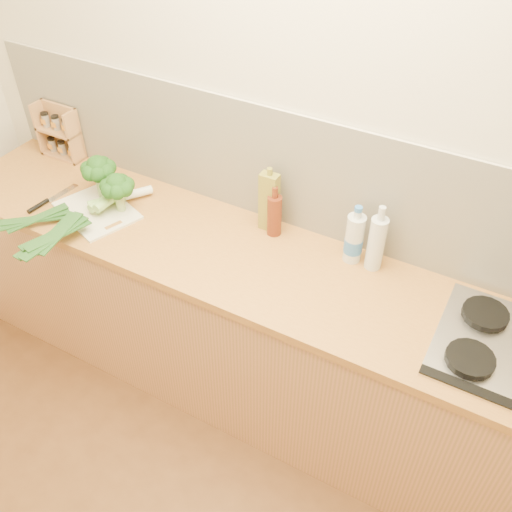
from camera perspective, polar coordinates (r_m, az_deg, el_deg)
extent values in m
plane|color=beige|center=(2.35, 4.41, 10.97)|extent=(3.50, 0.00, 3.50)
cube|color=silver|center=(2.41, 4.15, 8.20)|extent=(3.20, 0.02, 0.54)
cube|color=#BF7D4F|center=(2.71, 0.70, -8.06)|extent=(3.20, 0.60, 0.86)
cube|color=#B57B35|center=(2.38, 0.79, -1.00)|extent=(3.20, 0.62, 0.04)
cube|color=black|center=(2.07, 23.90, -13.31)|extent=(0.58, 0.04, 0.01)
cylinder|color=black|center=(2.12, 20.62, -9.63)|extent=(0.17, 0.17, 0.03)
cylinder|color=black|center=(2.29, 21.95, -5.41)|extent=(0.17, 0.17, 0.03)
cube|color=silver|center=(2.74, -15.62, 4.39)|extent=(0.44, 0.39, 0.01)
cylinder|color=#90AB64|center=(2.79, -15.15, 6.74)|extent=(0.05, 0.05, 0.10)
sphere|color=#14390F|center=(2.74, -15.56, 8.66)|extent=(0.10, 0.10, 0.10)
sphere|color=#14390F|center=(2.72, -14.76, 8.14)|extent=(0.08, 0.08, 0.08)
sphere|color=#14390F|center=(2.75, -14.56, 8.60)|extent=(0.08, 0.08, 0.08)
sphere|color=#14390F|center=(2.78, -15.06, 8.88)|extent=(0.08, 0.08, 0.08)
sphere|color=#14390F|center=(2.78, -15.88, 8.77)|extent=(0.08, 0.08, 0.08)
sphere|color=#14390F|center=(2.76, -16.42, 8.36)|extent=(0.08, 0.08, 0.08)
sphere|color=#14390F|center=(2.72, -16.27, 7.94)|extent=(0.08, 0.08, 0.08)
sphere|color=#14390F|center=(2.71, -15.53, 7.85)|extent=(0.08, 0.08, 0.08)
cylinder|color=#90AB64|center=(2.68, -13.43, 5.27)|extent=(0.04, 0.04, 0.08)
sphere|color=#14390F|center=(2.63, -13.77, 7.05)|extent=(0.10, 0.10, 0.10)
sphere|color=#14390F|center=(2.61, -12.97, 6.52)|extent=(0.07, 0.07, 0.07)
sphere|color=#14390F|center=(2.64, -12.79, 7.00)|extent=(0.07, 0.07, 0.07)
sphere|color=#14390F|center=(2.67, -13.30, 7.29)|extent=(0.07, 0.07, 0.07)
sphere|color=#14390F|center=(2.67, -14.11, 7.19)|extent=(0.07, 0.07, 0.07)
sphere|color=#14390F|center=(2.65, -14.64, 6.77)|extent=(0.07, 0.07, 0.07)
sphere|color=#14390F|center=(2.61, -14.47, 6.34)|extent=(0.07, 0.07, 0.07)
sphere|color=#14390F|center=(2.60, -13.73, 6.22)|extent=(0.07, 0.07, 0.07)
cylinder|color=white|center=(2.76, -11.75, 6.20)|extent=(0.11, 0.14, 0.04)
cylinder|color=#8EC361|center=(2.74, -14.71, 5.35)|extent=(0.13, 0.16, 0.04)
cube|color=#1D491A|center=(2.72, -21.20, 3.45)|extent=(0.25, 0.24, 0.02)
cube|color=#1D491A|center=(2.72, -21.62, 3.36)|extent=(0.24, 0.31, 0.01)
cube|color=#1D491A|center=(2.72, -21.02, 3.58)|extent=(0.16, 0.27, 0.02)
cylinder|color=white|center=(2.76, -13.62, 6.37)|extent=(0.05, 0.11, 0.04)
cylinder|color=#8EC361|center=(2.70, -15.26, 5.20)|extent=(0.05, 0.13, 0.04)
cube|color=#1D491A|center=(2.58, -19.62, 2.04)|extent=(0.12, 0.30, 0.02)
cube|color=#1D491A|center=(2.57, -19.96, 1.84)|extent=(0.08, 0.34, 0.01)
cube|color=#1D491A|center=(2.58, -19.48, 2.23)|extent=(0.08, 0.28, 0.02)
cylinder|color=white|center=(2.73, -13.07, 6.46)|extent=(0.05, 0.11, 0.04)
cylinder|color=#8EC361|center=(2.67, -14.74, 5.24)|extent=(0.05, 0.13, 0.04)
cube|color=#1D491A|center=(2.53, -19.14, 1.99)|extent=(0.12, 0.30, 0.02)
cube|color=#1D491A|center=(2.52, -19.48, 1.78)|extent=(0.08, 0.34, 0.01)
cube|color=#1D491A|center=(2.54, -19.00, 2.18)|extent=(0.08, 0.28, 0.02)
cube|color=silver|center=(2.91, -18.77, 5.99)|extent=(0.05, 0.17, 0.00)
cylinder|color=black|center=(2.84, -20.96, 4.70)|extent=(0.03, 0.12, 0.02)
cube|color=tan|center=(3.16, -18.68, 11.93)|extent=(0.23, 0.01, 0.28)
cube|color=tan|center=(3.20, -18.62, 9.55)|extent=(0.23, 0.09, 0.01)
cube|color=tan|center=(3.13, -19.18, 11.76)|extent=(0.23, 0.09, 0.01)
cube|color=tan|center=(3.21, -20.57, 11.97)|extent=(0.01, 0.09, 0.28)
cube|color=tan|center=(3.06, -17.65, 11.22)|extent=(0.01, 0.09, 0.28)
cylinder|color=gray|center=(3.23, -19.68, 10.41)|extent=(0.04, 0.04, 0.07)
cylinder|color=gray|center=(3.18, -18.77, 10.16)|extent=(0.04, 0.04, 0.07)
cylinder|color=gray|center=(3.14, -17.85, 9.90)|extent=(0.04, 0.04, 0.07)
cylinder|color=gray|center=(3.16, -20.27, 12.62)|extent=(0.04, 0.04, 0.07)
cylinder|color=gray|center=(3.12, -19.35, 12.39)|extent=(0.04, 0.04, 0.07)
cylinder|color=gray|center=(3.07, -18.40, 12.16)|extent=(0.04, 0.04, 0.07)
cube|color=#9C9733|center=(2.46, 1.32, 5.41)|extent=(0.08, 0.05, 0.28)
cylinder|color=#9C9733|center=(2.37, 1.38, 8.45)|extent=(0.02, 0.02, 0.03)
cylinder|color=silver|center=(2.32, 11.93, 1.21)|extent=(0.07, 0.07, 0.24)
cylinder|color=silver|center=(2.23, 12.46, 4.18)|extent=(0.03, 0.03, 0.06)
cylinder|color=#5F2612|center=(2.46, 1.85, 4.06)|extent=(0.06, 0.06, 0.19)
cylinder|color=#5F2612|center=(2.39, 1.91, 6.38)|extent=(0.03, 0.03, 0.05)
cylinder|color=silver|center=(2.35, 9.79, 1.72)|extent=(0.08, 0.08, 0.22)
cylinder|color=silver|center=(2.27, 10.14, 4.14)|extent=(0.03, 0.03, 0.03)
cylinder|color=#3574C9|center=(2.37, 9.70, 1.11)|extent=(0.08, 0.08, 0.07)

